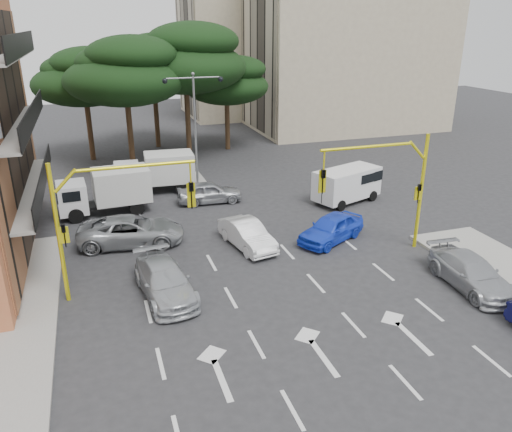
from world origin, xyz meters
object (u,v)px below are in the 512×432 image
(street_lamp_center, at_px, (194,110))
(van_white, at_px, (347,185))
(signal_mast_right, at_px, (392,179))
(car_blue_compact, at_px, (331,228))
(signal_mast_left, at_px, (102,210))
(box_truck_b, at_px, (155,173))
(car_silver_cross_b, at_px, (210,192))
(car_silver_wagon, at_px, (165,281))
(car_white_hatch, at_px, (247,235))
(box_truck_a, at_px, (105,192))
(car_silver_parked, at_px, (471,273))
(car_silver_cross_a, at_px, (131,231))

(street_lamp_center, distance_m, van_white, 11.57)
(signal_mast_right, bearing_deg, car_blue_compact, 134.41)
(signal_mast_left, height_order, box_truck_b, signal_mast_left)
(car_silver_cross_b, bearing_deg, box_truck_b, 44.88)
(van_white, bearing_deg, car_silver_wagon, -76.96)
(car_white_hatch, bearing_deg, box_truck_a, 121.19)
(car_silver_cross_b, bearing_deg, signal_mast_left, 149.68)
(car_silver_parked, xyz_separation_m, box_truck_b, (-11.41, 17.93, 0.65))
(signal_mast_right, bearing_deg, car_silver_wagon, -175.35)
(car_silver_wagon, xyz_separation_m, car_silver_cross_b, (4.59, 11.04, 0.01))
(car_blue_compact, height_order, box_truck_a, box_truck_a)
(street_lamp_center, bearing_deg, box_truck_a, -149.67)
(van_white, bearing_deg, car_silver_cross_a, -99.62)
(car_silver_cross_a, relative_size, van_white, 1.22)
(car_silver_parked, relative_size, box_truck_a, 0.86)
(car_silver_cross_a, bearing_deg, street_lamp_center, -22.55)
(car_white_hatch, bearing_deg, van_white, 18.65)
(car_silver_cross_a, bearing_deg, car_blue_compact, -97.22)
(car_white_hatch, bearing_deg, car_silver_parked, -52.28)
(signal_mast_left, bearing_deg, car_silver_cross_b, 56.19)
(signal_mast_right, distance_m, van_white, 8.11)
(street_lamp_center, bearing_deg, car_silver_cross_a, -121.28)
(van_white, bearing_deg, box_truck_a, -119.97)
(car_white_hatch, relative_size, box_truck_a, 0.76)
(street_lamp_center, xyz_separation_m, box_truck_b, (-3.02, -0.50, -4.09))
(box_truck_a, bearing_deg, signal_mast_right, -131.42)
(signal_mast_left, height_order, car_silver_parked, signal_mast_left)
(car_silver_wagon, distance_m, car_silver_cross_b, 11.96)
(signal_mast_right, height_order, car_silver_parked, signal_mast_right)
(signal_mast_left, distance_m, car_white_hatch, 8.21)
(car_white_hatch, bearing_deg, signal_mast_right, -33.69)
(car_silver_wagon, relative_size, box_truck_a, 0.88)
(signal_mast_right, xyz_separation_m, car_silver_parked, (1.58, -4.42, -3.20))
(street_lamp_center, xyz_separation_m, box_truck_a, (-6.49, -3.80, -4.07))
(street_lamp_center, bearing_deg, box_truck_b, -170.60)
(car_silver_wagon, distance_m, box_truck_b, 14.54)
(signal_mast_left, relative_size, car_white_hatch, 1.43)
(car_blue_compact, bearing_deg, box_truck_b, -174.06)
(box_truck_a, bearing_deg, van_white, -104.36)
(car_silver_cross_a, xyz_separation_m, car_silver_parked, (13.85, -9.43, -0.08))
(street_lamp_center, height_order, box_truck_b, street_lamp_center)
(car_white_hatch, bearing_deg, signal_mast_left, -169.49)
(car_blue_compact, relative_size, box_truck_a, 0.78)
(car_silver_cross_b, bearing_deg, car_silver_wagon, 160.94)
(car_silver_wagon, bearing_deg, signal_mast_left, 150.47)
(car_silver_parked, height_order, box_truck_a, box_truck_a)
(signal_mast_left, distance_m, car_blue_compact, 12.17)
(street_lamp_center, height_order, car_blue_compact, street_lamp_center)
(signal_mast_right, xyz_separation_m, box_truck_a, (-13.29, 10.21, -2.53))
(street_lamp_center, relative_size, car_silver_cross_b, 1.86)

